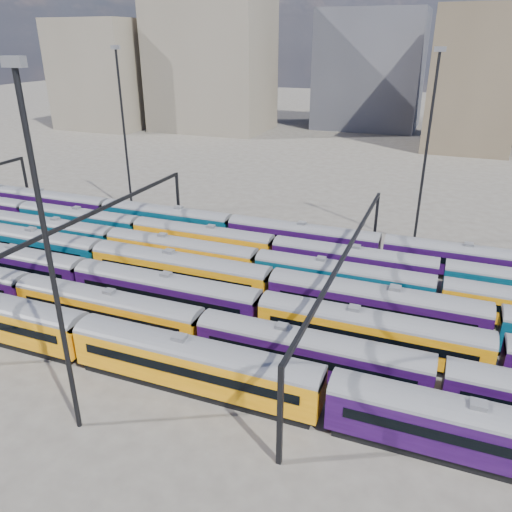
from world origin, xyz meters
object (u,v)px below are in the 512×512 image
(rake_0, at_px, (326,391))
(mast_2, at_px, (48,253))
(rake_2, at_px, (261,308))
(rake_1, at_px, (311,350))

(rake_0, xyz_separation_m, mast_2, (-16.91, -7.00, 11.17))
(rake_2, height_order, mast_2, mast_2)
(rake_0, height_order, rake_1, rake_0)
(rake_1, height_order, rake_2, rake_2)
(mast_2, bearing_deg, rake_2, 64.83)
(rake_2, bearing_deg, mast_2, -115.17)
(rake_1, relative_size, mast_2, 3.95)
(rake_0, relative_size, rake_1, 1.28)
(rake_0, relative_size, rake_2, 1.03)
(rake_0, height_order, rake_2, rake_0)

